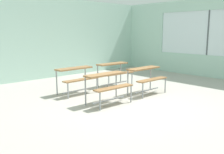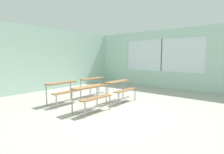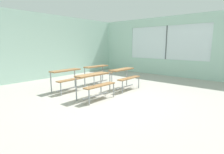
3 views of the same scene
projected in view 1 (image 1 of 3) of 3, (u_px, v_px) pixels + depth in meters
name	position (u px, v px, depth m)	size (l,w,h in m)	color
ground	(126.00, 105.00, 6.04)	(10.00, 9.00, 0.05)	#ADA89E
wall_back	(38.00, 38.00, 9.01)	(10.00, 0.12, 3.00)	silver
wall_right	(224.00, 40.00, 9.01)	(0.12, 9.00, 3.00)	silver
desk_bench_r0c0	(108.00, 81.00, 6.00)	(1.11, 0.61, 0.74)	olive
desk_bench_r0c1	(146.00, 74.00, 6.98)	(1.10, 0.60, 0.74)	olive
desk_bench_r1c0	(77.00, 74.00, 6.97)	(1.11, 0.61, 0.74)	olive
desk_bench_r1c1	(115.00, 69.00, 7.96)	(1.12, 0.63, 0.74)	olive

